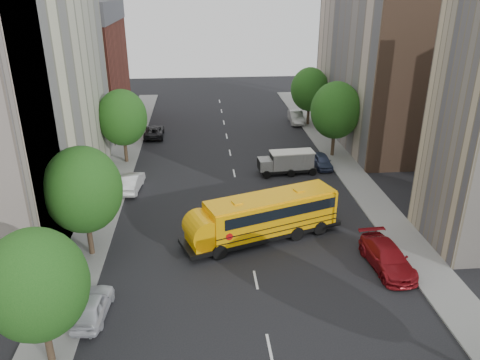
{
  "coord_description": "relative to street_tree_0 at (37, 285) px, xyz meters",
  "views": [
    {
      "loc": [
        -3.2,
        -32.72,
        17.61
      ],
      "look_at": [
        -0.12,
        2.0,
        2.68
      ],
      "focal_mm": 35.0,
      "sensor_mm": 36.0,
      "label": 1
    }
  ],
  "objects": [
    {
      "name": "parked_car_0",
      "position": [
        1.4,
        3.32,
        -3.93
      ],
      "size": [
        2.04,
        4.31,
        1.42
      ],
      "primitive_type": "imported",
      "rotation": [
        0.0,
        0.0,
        3.06
      ],
      "color": "silver",
      "rests_on": "ground"
    },
    {
      "name": "parked_car_4",
      "position": [
        20.05,
        24.86,
        -3.97
      ],
      "size": [
        1.67,
        3.97,
        1.34
      ],
      "primitive_type": "imported",
      "rotation": [
        0.0,
        0.0,
        0.02
      ],
      "color": "#36405F",
      "rests_on": "ground"
    },
    {
      "name": "parked_car_2",
      "position": [
        2.2,
        36.55,
        -3.96
      ],
      "size": [
        2.34,
        4.94,
        1.36
      ],
      "primitive_type": "imported",
      "rotation": [
        0.0,
        0.0,
        3.16
      ],
      "color": "black",
      "rests_on": "ground"
    },
    {
      "name": "street_tree_2",
      "position": [
        0.0,
        28.0,
        0.19
      ],
      "size": [
        4.99,
        4.99,
        7.71
      ],
      "color": "#38281C",
      "rests_on": "ground"
    },
    {
      "name": "building_right_sidewall",
      "position": [
        29.0,
        23.0,
        4.36
      ],
      "size": [
        10.1,
        0.3,
        18.0
      ],
      "primitive_type": "cube",
      "color": "brown",
      "rests_on": "ground"
    },
    {
      "name": "sidewalk_right",
      "position": [
        22.5,
        19.0,
        -4.58
      ],
      "size": [
        3.0,
        80.0,
        0.12
      ],
      "primitive_type": "cube",
      "color": "slate",
      "rests_on": "ground"
    },
    {
      "name": "street_tree_0",
      "position": [
        0.0,
        0.0,
        0.0
      ],
      "size": [
        4.8,
        4.8,
        7.41
      ],
      "color": "#38281C",
      "rests_on": "ground"
    },
    {
      "name": "sidewalk_left",
      "position": [
        -0.5,
        19.0,
        -4.58
      ],
      "size": [
        3.0,
        80.0,
        0.12
      ],
      "primitive_type": "cube",
      "color": "slate",
      "rests_on": "ground"
    },
    {
      "name": "parked_car_3",
      "position": [
        19.8,
        6.63,
        -3.84
      ],
      "size": [
        2.66,
        5.68,
        1.6
      ],
      "primitive_type": "imported",
      "rotation": [
        0.0,
        0.0,
        0.08
      ],
      "color": "maroon",
      "rests_on": "ground"
    },
    {
      "name": "street_tree_1",
      "position": [
        0.0,
        10.0,
        0.31
      ],
      "size": [
        5.12,
        5.12,
        7.9
      ],
      "color": "#38281C",
      "rests_on": "ground"
    },
    {
      "name": "lane_markings",
      "position": [
        11.0,
        24.0,
        -4.64
      ],
      "size": [
        0.15,
        64.0,
        0.01
      ],
      "primitive_type": "cube",
      "color": "silver",
      "rests_on": "ground"
    },
    {
      "name": "parked_car_1",
      "position": [
        1.4,
        20.85,
        -3.89
      ],
      "size": [
        2.07,
        4.73,
        1.51
      ],
      "primitive_type": "imported",
      "rotation": [
        0.0,
        0.0,
        3.04
      ],
      "color": "white",
      "rests_on": "ground"
    },
    {
      "name": "building_left_redbrick",
      "position": [
        -7.0,
        42.0,
        1.86
      ],
      "size": [
        10.0,
        15.0,
        13.0
      ],
      "primitive_type": "cube",
      "color": "maroon",
      "rests_on": "ground"
    },
    {
      "name": "parked_car_5",
      "position": [
        20.6,
        40.96,
        -3.84
      ],
      "size": [
        1.91,
        4.91,
        1.59
      ],
      "primitive_type": "imported",
      "rotation": [
        0.0,
        0.0,
        -0.05
      ],
      "color": "#9A9A95",
      "rests_on": "ground"
    },
    {
      "name": "building_left_cream",
      "position": [
        -7.0,
        20.0,
        5.36
      ],
      "size": [
        10.0,
        26.0,
        20.0
      ],
      "primitive_type": "cube",
      "color": "beige",
      "rests_on": "ground"
    },
    {
      "name": "building_right_far",
      "position": [
        29.0,
        34.0,
        4.36
      ],
      "size": [
        10.0,
        22.0,
        18.0
      ],
      "primitive_type": "cube",
      "color": "#BEA794",
      "rests_on": "ground"
    },
    {
      "name": "ground",
      "position": [
        11.0,
        14.0,
        -4.64
      ],
      "size": [
        120.0,
        120.0,
        0.0
      ],
      "primitive_type": "plane",
      "color": "black",
      "rests_on": "ground"
    },
    {
      "name": "school_bus",
      "position": [
        11.98,
        11.1,
        -2.73
      ],
      "size": [
        12.3,
        6.61,
        3.42
      ],
      "rotation": [
        0.0,
        0.0,
        0.34
      ],
      "color": "black",
      "rests_on": "ground"
    },
    {
      "name": "safari_truck",
      "position": [
        16.21,
        23.53,
        -3.44
      ],
      "size": [
        5.43,
        2.34,
        2.27
      ],
      "rotation": [
        0.0,
        0.0,
        0.07
      ],
      "color": "black",
      "rests_on": "ground"
    },
    {
      "name": "street_tree_4",
      "position": [
        22.0,
        28.0,
        0.43
      ],
      "size": [
        5.25,
        5.25,
        8.1
      ],
      "color": "#38281C",
      "rests_on": "ground"
    },
    {
      "name": "street_tree_5",
      "position": [
        22.0,
        40.0,
        0.06
      ],
      "size": [
        4.86,
        4.86,
        7.51
      ],
      "color": "#38281C",
      "rests_on": "ground"
    }
  ]
}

